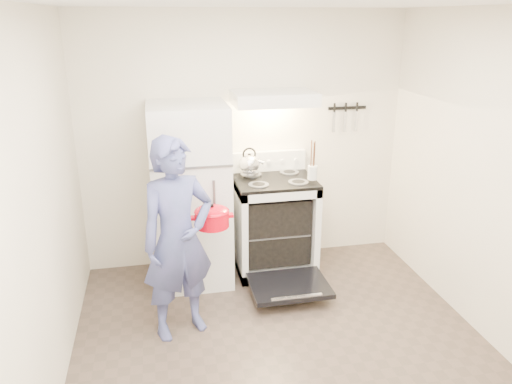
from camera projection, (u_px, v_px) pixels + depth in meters
floor at (290, 363)px, 3.69m from camera, size 3.60×3.60×0.00m
back_wall at (245, 142)px, 4.93m from camera, size 3.20×0.02×2.50m
refrigerator at (190, 195)px, 4.63m from camera, size 0.70×0.70×1.70m
stove_body at (274, 226)px, 4.94m from camera, size 0.76×0.65×0.92m
cooktop at (275, 180)px, 4.78m from camera, size 0.76×0.65×0.03m
backsplash at (268, 161)px, 5.01m from camera, size 0.76×0.07×0.20m
oven_door at (289, 285)px, 4.50m from camera, size 0.70×0.54×0.04m
oven_rack at (274, 228)px, 4.95m from camera, size 0.60×0.52×0.01m
range_hood at (274, 98)px, 4.59m from camera, size 0.76×0.50×0.12m
knife_strip at (347, 108)px, 5.02m from camera, size 0.40×0.02×0.03m
pizza_stone at (282, 225)px, 4.97m from camera, size 0.33×0.33×0.02m
tea_kettle at (249, 163)px, 4.78m from camera, size 0.24×0.20×0.29m
utensil_jar at (312, 173)px, 4.65m from camera, size 0.11×0.11×0.13m
person at (178, 240)px, 3.81m from camera, size 0.69×0.57×1.61m
dutch_oven at (212, 219)px, 4.06m from camera, size 0.35×0.28×0.23m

